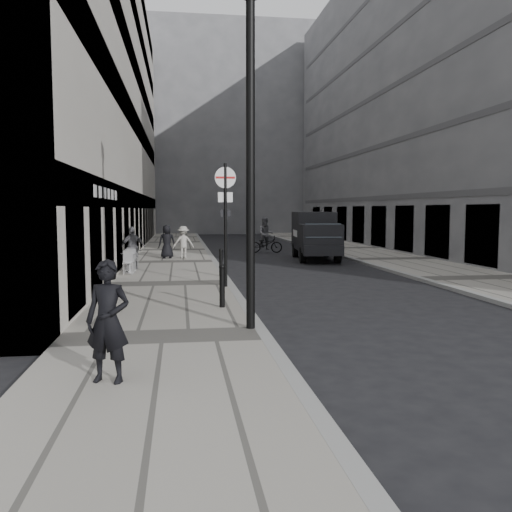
{
  "coord_description": "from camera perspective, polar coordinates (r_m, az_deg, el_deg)",
  "views": [
    {
      "loc": [
        -1.64,
        -7.85,
        2.59
      ],
      "look_at": [
        0.28,
        5.75,
        1.4
      ],
      "focal_mm": 38.0,
      "sensor_mm": 36.0,
      "label": 1
    }
  ],
  "objects": [
    {
      "name": "pedestrian_a",
      "position": [
        22.85,
        -12.85,
        0.84
      ],
      "size": [
        1.1,
        0.65,
        1.76
      ],
      "primitive_type": "imported",
      "rotation": [
        0.0,
        0.0,
        3.36
      ],
      "color": "#5C5C61",
      "rests_on": "sidewalk"
    },
    {
      "name": "sign_post",
      "position": [
        17.21,
        -3.24,
        5.05
      ],
      "size": [
        0.67,
        0.12,
        3.91
      ],
      "rotation": [
        0.0,
        0.0,
        0.07
      ],
      "color": "black",
      "rests_on": "sidewalk"
    },
    {
      "name": "building_left",
      "position": [
        33.26,
        -16.02,
        15.88
      ],
      "size": [
        4.0,
        45.0,
        18.0
      ],
      "primitive_type": "cube",
      "color": "beige",
      "rests_on": "ground"
    },
    {
      "name": "panel_van",
      "position": [
        27.94,
        6.23,
        2.43
      ],
      "size": [
        2.43,
        5.35,
        2.44
      ],
      "rotation": [
        0.0,
        0.0,
        -0.1
      ],
      "color": "black",
      "rests_on": "ground"
    },
    {
      "name": "cafe_table_far",
      "position": [
        21.59,
        -13.2,
        -0.54
      ],
      "size": [
        0.69,
        1.57,
        0.89
      ],
      "color": "silver",
      "rests_on": "sidewalk"
    },
    {
      "name": "ground",
      "position": [
        8.42,
        3.69,
        -12.97
      ],
      "size": [
        120.0,
        120.0,
        0.0
      ],
      "primitive_type": "plane",
      "color": "black",
      "rests_on": "ground"
    },
    {
      "name": "cyclist",
      "position": [
        32.15,
        1.03,
        1.8
      ],
      "size": [
        2.03,
        0.93,
        2.11
      ],
      "rotation": [
        0.0,
        0.0,
        -0.13
      ],
      "color": "black",
      "rests_on": "ground"
    },
    {
      "name": "walking_man",
      "position": [
        8.03,
        -15.33,
        -6.64
      ],
      "size": [
        0.74,
        0.59,
        1.76
      ],
      "primitive_type": "imported",
      "rotation": [
        0.0,
        0.0,
        -0.29
      ],
      "color": "black",
      "rests_on": "sidewalk"
    },
    {
      "name": "pedestrian_b",
      "position": [
        27.5,
        -7.65,
        1.45
      ],
      "size": [
        1.07,
        0.64,
        1.62
      ],
      "primitive_type": "imported",
      "rotation": [
        0.0,
        0.0,
        3.18
      ],
      "color": "#A9A59C",
      "rests_on": "sidewalk"
    },
    {
      "name": "building_far",
      "position": [
        64.47,
        -5.29,
        12.43
      ],
      "size": [
        24.0,
        16.0,
        22.0
      ],
      "primitive_type": "cube",
      "color": "gray",
      "rests_on": "ground"
    },
    {
      "name": "cafe_table_mid",
      "position": [
        23.13,
        -12.85,
        -0.17
      ],
      "size": [
        0.7,
        1.58,
        0.9
      ],
      "color": "#A7A6A9",
      "rests_on": "sidewalk"
    },
    {
      "name": "cafe_table_near",
      "position": [
        22.09,
        -13.08,
        -0.47
      ],
      "size": [
        0.66,
        1.49,
        0.85
      ],
      "color": "silver",
      "rests_on": "sidewalk"
    },
    {
      "name": "building_right",
      "position": [
        36.68,
        18.16,
        16.37
      ],
      "size": [
        6.0,
        45.0,
        20.0
      ],
      "primitive_type": "cube",
      "color": "gray",
      "rests_on": "ground"
    },
    {
      "name": "lamppost",
      "position": [
        11.2,
        -0.59,
        12.33
      ],
      "size": [
        0.32,
        0.32,
        7.02
      ],
      "color": "black",
      "rests_on": "sidewalk"
    },
    {
      "name": "far_sidewalk",
      "position": [
        28.06,
        14.29,
        -0.37
      ],
      "size": [
        4.0,
        60.0,
        0.12
      ],
      "primitive_type": "cube",
      "color": "gray",
      "rests_on": "ground"
    },
    {
      "name": "pedestrian_c",
      "position": [
        27.57,
        -9.36,
        1.51
      ],
      "size": [
        0.89,
        0.65,
        1.69
      ],
      "primitive_type": "imported",
      "rotation": [
        0.0,
        0.0,
        3.28
      ],
      "color": "black",
      "rests_on": "sidewalk"
    },
    {
      "name": "sidewalk",
      "position": [
        25.97,
        -8.78,
        -0.69
      ],
      "size": [
        4.0,
        60.0,
        0.12
      ],
      "primitive_type": "cube",
      "color": "gray",
      "rests_on": "ground"
    },
    {
      "name": "bollard_near",
      "position": [
        13.68,
        -3.59,
        -3.28
      ],
      "size": [
        0.14,
        0.14,
        1.02
      ],
      "primitive_type": "cylinder",
      "color": "black",
      "rests_on": "sidewalk"
    },
    {
      "name": "bollard_far",
      "position": [
        20.05,
        -3.72,
        -0.76
      ],
      "size": [
        0.13,
        0.13,
        0.96
      ],
      "primitive_type": "cylinder",
      "color": "black",
      "rests_on": "sidewalk"
    }
  ]
}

